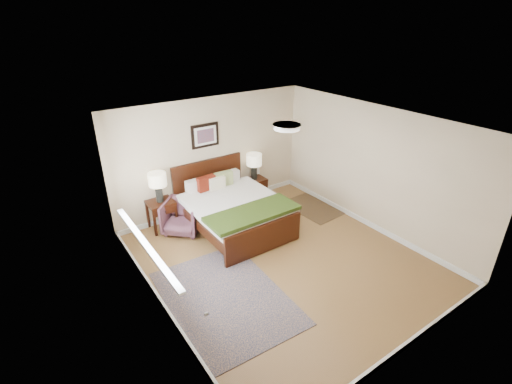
# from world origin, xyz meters

# --- Properties ---
(floor) EXTENTS (5.00, 5.00, 0.00)m
(floor) POSITION_xyz_m (0.00, 0.00, 0.00)
(floor) COLOR brown
(floor) RESTS_ON ground
(back_wall) EXTENTS (4.50, 0.04, 2.50)m
(back_wall) POSITION_xyz_m (0.00, 2.50, 1.25)
(back_wall) COLOR beige
(back_wall) RESTS_ON ground
(front_wall) EXTENTS (4.50, 0.04, 2.50)m
(front_wall) POSITION_xyz_m (0.00, -2.50, 1.25)
(front_wall) COLOR beige
(front_wall) RESTS_ON ground
(left_wall) EXTENTS (0.04, 5.00, 2.50)m
(left_wall) POSITION_xyz_m (-2.25, 0.00, 1.25)
(left_wall) COLOR beige
(left_wall) RESTS_ON ground
(right_wall) EXTENTS (0.04, 5.00, 2.50)m
(right_wall) POSITION_xyz_m (2.25, 0.00, 1.25)
(right_wall) COLOR beige
(right_wall) RESTS_ON ground
(ceiling) EXTENTS (4.50, 5.00, 0.02)m
(ceiling) POSITION_xyz_m (0.00, 0.00, 2.50)
(ceiling) COLOR white
(ceiling) RESTS_ON back_wall
(window) EXTENTS (0.11, 2.72, 1.32)m
(window) POSITION_xyz_m (-2.20, 0.70, 1.38)
(window) COLOR silver
(window) RESTS_ON left_wall
(door) EXTENTS (0.06, 1.00, 2.18)m
(door) POSITION_xyz_m (-2.23, -1.75, 1.07)
(door) COLOR silver
(door) RESTS_ON ground
(ceil_fixture) EXTENTS (0.44, 0.44, 0.08)m
(ceil_fixture) POSITION_xyz_m (0.00, 0.00, 2.47)
(ceil_fixture) COLOR white
(ceil_fixture) RESTS_ON ceiling
(bed) EXTENTS (1.78, 2.16, 1.16)m
(bed) POSITION_xyz_m (-0.15, 1.44, 0.54)
(bed) COLOR #371608
(bed) RESTS_ON ground
(wall_art) EXTENTS (0.62, 0.05, 0.50)m
(wall_art) POSITION_xyz_m (-0.14, 2.47, 1.72)
(wall_art) COLOR black
(wall_art) RESTS_ON back_wall
(nightstand_left) EXTENTS (0.51, 0.46, 0.61)m
(nightstand_left) POSITION_xyz_m (-1.34, 2.25, 0.49)
(nightstand_left) COLOR #371608
(nightstand_left) RESTS_ON ground
(nightstand_right) EXTENTS (0.53, 0.40, 0.53)m
(nightstand_right) POSITION_xyz_m (0.95, 2.26, 0.33)
(nightstand_right) COLOR #371608
(nightstand_right) RESTS_ON ground
(lamp_left) EXTENTS (0.35, 0.35, 0.61)m
(lamp_left) POSITION_xyz_m (-1.34, 2.27, 1.04)
(lamp_left) COLOR black
(lamp_left) RESTS_ON nightstand_left
(lamp_right) EXTENTS (0.35, 0.35, 0.61)m
(lamp_right) POSITION_xyz_m (0.95, 2.27, 0.96)
(lamp_right) COLOR black
(lamp_right) RESTS_ON nightstand_right
(armchair) EXTENTS (1.02, 1.02, 0.67)m
(armchair) POSITION_xyz_m (-1.04, 1.91, 0.33)
(armchair) COLOR brown
(armchair) RESTS_ON ground
(rug_persian) EXTENTS (1.81, 2.47, 0.01)m
(rug_persian) POSITION_xyz_m (-1.35, -0.28, 0.01)
(rug_persian) COLOR #0C1C3D
(rug_persian) RESTS_ON ground
(rug_navy) EXTENTS (0.94, 1.34, 0.01)m
(rug_navy) POSITION_xyz_m (1.80, 1.15, 0.01)
(rug_navy) COLOR black
(rug_navy) RESTS_ON ground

